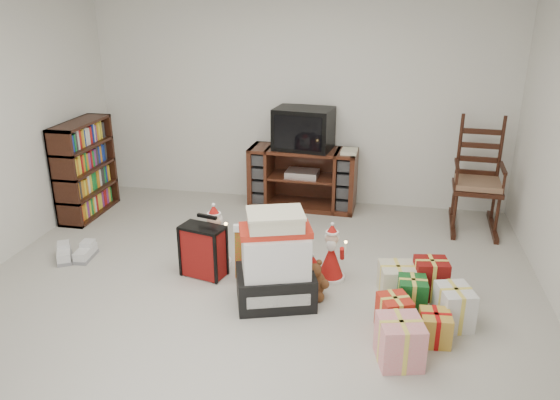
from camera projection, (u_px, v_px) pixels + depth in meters
The scene contains 13 objects.
room at pixel (245, 159), 4.19m from camera, with size 5.01×5.01×2.51m.
tv_stand at pixel (303, 178), 6.54m from camera, with size 1.29×0.50×0.73m.
bookshelf at pixel (85, 170), 6.27m from camera, with size 0.30×0.90×1.10m.
rocking_chair at pixel (476, 189), 5.98m from camera, with size 0.56×0.87×1.27m.
gift_pile at pixel (275, 265), 4.48m from camera, with size 0.75×0.64×0.80m.
red_suitcase at pixel (203, 251), 4.95m from camera, with size 0.41×0.28×0.57m.
stocking at pixel (246, 253), 4.87m from camera, with size 0.25×0.11×0.54m, color #127C0D, non-canonical shape.
teddy_bear at pixel (313, 280), 4.66m from camera, with size 0.23×0.20×0.34m.
santa_figurine at pixel (331, 258), 4.90m from camera, with size 0.26×0.25×0.54m.
mrs_claus_figurine at pixel (215, 242), 5.16m from camera, with size 0.30×0.28×0.61m.
sneaker_pair at pixel (75, 254), 5.33m from camera, with size 0.42×0.34×0.11m.
gift_cluster at pixel (419, 306), 4.28m from camera, with size 0.82×1.20×0.28m.
crt_television at pixel (304, 129), 6.34m from camera, with size 0.71×0.56×0.48m.
Camera 1 is at (1.04, -3.90, 2.43)m, focal length 35.00 mm.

